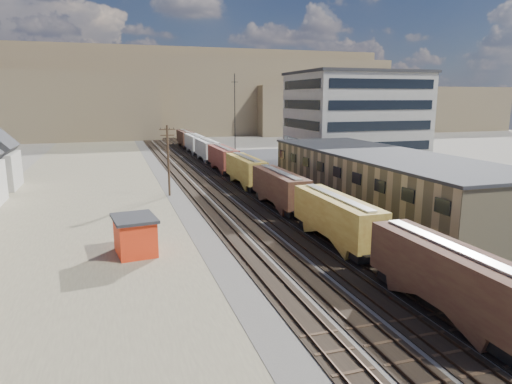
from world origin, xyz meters
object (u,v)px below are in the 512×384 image
object	(u,v)px
freight_train	(233,162)
maintenance_shed	(135,235)
parked_car_blue	(308,164)
utility_pole_north	(168,159)

from	to	relation	value
freight_train	maintenance_shed	xyz separation A→B (m)	(-18.23, -34.93, -1.05)
parked_car_blue	maintenance_shed	bearing A→B (deg)	164.69
utility_pole_north	maintenance_shed	xyz separation A→B (m)	(-5.94, -23.87, -3.55)
utility_pole_north	maintenance_shed	world-z (taller)	utility_pole_north
maintenance_shed	parked_car_blue	xyz separation A→B (m)	(35.10, 41.27, -0.89)
maintenance_shed	parked_car_blue	world-z (taller)	maintenance_shed
freight_train	utility_pole_north	xyz separation A→B (m)	(-12.30, -11.05, 2.50)
utility_pole_north	parked_car_blue	distance (m)	34.25
freight_train	maintenance_shed	size ratio (longest dim) A/B	23.65
utility_pole_north	freight_train	bearing A→B (deg)	41.94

